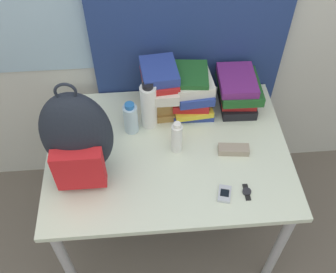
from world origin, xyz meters
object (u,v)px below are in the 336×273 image
(backpack, at_px, (77,138))
(sunglasses_case, at_px, (234,150))
(water_bottle, at_px, (131,118))
(book_stack_left, at_px, (161,88))
(wristwatch, at_px, (247,192))
(book_stack_right, at_px, (238,91))
(cell_phone, at_px, (225,194))
(book_stack_center, at_px, (192,91))
(sports_bottle, at_px, (149,106))
(sunscreen_bottle, at_px, (177,138))

(backpack, relative_size, sunglasses_case, 3.47)
(water_bottle, bearing_deg, sunglasses_case, -20.69)
(book_stack_left, bearing_deg, wristwatch, -58.28)
(book_stack_left, bearing_deg, book_stack_right, -0.78)
(book_stack_right, distance_m, cell_phone, 0.60)
(book_stack_center, distance_m, water_bottle, 0.35)
(sports_bottle, bearing_deg, sunscreen_bottle, -55.83)
(backpack, height_order, book_stack_right, backpack)
(sunglasses_case, bearing_deg, book_stack_right, 77.14)
(water_bottle, relative_size, wristwatch, 2.13)
(backpack, distance_m, book_stack_right, 0.89)
(book_stack_center, distance_m, cell_phone, 0.59)
(backpack, xyz_separation_m, sports_bottle, (0.32, 0.27, -0.10))
(book_stack_center, bearing_deg, sunglasses_case, -62.43)
(book_stack_left, xyz_separation_m, book_stack_right, (0.41, -0.01, -0.04))
(book_stack_left, relative_size, book_stack_right, 1.05)
(sunscreen_bottle, distance_m, cell_phone, 0.35)
(cell_phone, bearing_deg, wristwatch, 2.74)
(water_bottle, height_order, sunglasses_case, water_bottle)
(backpack, bearing_deg, water_bottle, 46.53)
(sunscreen_bottle, bearing_deg, water_bottle, 145.71)
(book_stack_left, height_order, sunglasses_case, book_stack_left)
(backpack, bearing_deg, book_stack_right, 25.26)
(book_stack_left, bearing_deg, water_bottle, -138.54)
(book_stack_center, relative_size, sunscreen_bottle, 1.44)
(book_stack_right, height_order, wristwatch, book_stack_right)
(backpack, height_order, book_stack_center, backpack)
(book_stack_right, bearing_deg, sunglasses_case, -102.86)
(sunglasses_case, bearing_deg, water_bottle, 159.31)
(book_stack_center, bearing_deg, sports_bottle, -155.05)
(book_stack_center, height_order, wristwatch, book_stack_center)
(cell_phone, bearing_deg, sunglasses_case, 70.40)
(book_stack_center, xyz_separation_m, water_bottle, (-0.32, -0.14, -0.03))
(book_stack_left, distance_m, book_stack_right, 0.41)
(book_stack_center, xyz_separation_m, sunglasses_case, (0.17, -0.33, -0.10))
(water_bottle, distance_m, cell_phone, 0.60)
(water_bottle, height_order, wristwatch, water_bottle)
(wristwatch, bearing_deg, backpack, 165.78)
(water_bottle, bearing_deg, sports_bottle, 20.29)
(book_stack_center, height_order, sports_bottle, sports_bottle)
(book_stack_left, height_order, sunscreen_bottle, book_stack_left)
(backpack, xyz_separation_m, sunglasses_case, (0.72, 0.05, -0.21))
(backpack, distance_m, sunglasses_case, 0.75)
(water_bottle, bearing_deg, backpack, -133.47)
(book_stack_left, bearing_deg, sunglasses_case, -44.76)
(book_stack_center, xyz_separation_m, cell_phone, (0.09, -0.57, -0.11))
(book_stack_center, bearing_deg, water_bottle, -156.36)
(cell_phone, bearing_deg, sunscreen_bottle, 124.35)
(sports_bottle, xyz_separation_m, sunglasses_case, (0.40, -0.22, -0.11))
(backpack, distance_m, water_bottle, 0.36)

